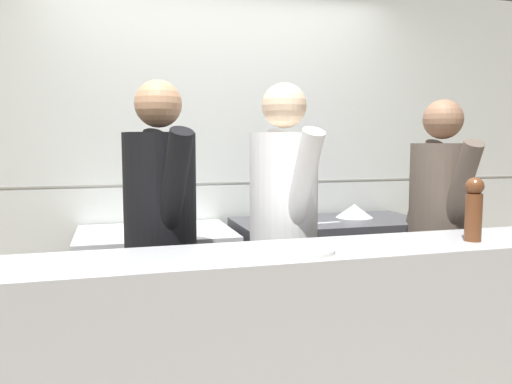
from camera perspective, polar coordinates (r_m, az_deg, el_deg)
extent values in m
cube|color=silver|center=(3.61, -4.12, 3.45)|extent=(8.00, 0.06, 2.60)
cube|color=gray|center=(3.58, -3.99, 1.04)|extent=(8.00, 0.00, 0.01)
cube|color=#232326|center=(3.29, -11.27, -12.36)|extent=(0.93, 0.70, 0.85)
cube|color=#B7BABF|center=(3.19, -11.43, -4.72)|extent=(0.95, 0.71, 0.04)
cube|color=#B7BABF|center=(2.96, -10.74, -13.14)|extent=(0.84, 0.03, 0.10)
cube|color=#38383D|center=(3.58, 8.38, -10.38)|extent=(1.31, 0.65, 0.91)
cube|color=black|center=(3.45, 10.48, -18.13)|extent=(1.28, 0.04, 0.10)
cube|color=#B7BABF|center=(2.33, 9.67, -18.22)|extent=(2.75, 0.45, 0.99)
cylinder|color=#B7BABF|center=(3.16, -10.85, -2.59)|extent=(0.30, 0.30, 0.20)
cylinder|color=#B7BABF|center=(3.15, -10.88, -0.90)|extent=(0.31, 0.31, 0.01)
cone|color=#B7BABF|center=(3.63, 11.18, -2.11)|extent=(0.26, 0.26, 0.09)
cube|color=#B7BABF|center=(3.31, 7.49, -3.57)|extent=(0.29, 0.07, 0.01)
cube|color=black|center=(3.21, 4.49, -3.69)|extent=(0.11, 0.04, 0.02)
cylinder|color=white|center=(2.05, 5.17, -6.61)|extent=(0.28, 0.28, 0.02)
cylinder|color=brown|center=(2.45, 23.59, -2.68)|extent=(0.07, 0.07, 0.22)
sphere|color=brown|center=(2.43, 23.72, 0.60)|extent=(0.08, 0.08, 0.08)
cube|color=black|center=(2.69, -10.59, -16.97)|extent=(0.34, 0.25, 0.81)
cylinder|color=black|center=(2.50, -10.90, -1.04)|extent=(0.42, 0.42, 0.67)
sphere|color=tan|center=(2.49, -11.11, 9.87)|extent=(0.23, 0.23, 0.23)
cylinder|color=black|center=(2.69, -12.26, 1.10)|extent=(0.17, 0.35, 0.56)
cylinder|color=black|center=(2.30, -9.38, 0.38)|extent=(0.17, 0.35, 0.56)
cube|color=black|center=(2.78, 3.10, -16.11)|extent=(0.32, 0.22, 0.82)
cylinder|color=white|center=(2.60, 3.19, -0.67)|extent=(0.38, 0.38, 0.67)
sphere|color=beige|center=(2.59, 3.25, 9.84)|extent=(0.23, 0.23, 0.23)
cylinder|color=white|center=(2.78, 1.42, 1.39)|extent=(0.14, 0.35, 0.56)
cylinder|color=white|center=(2.40, 5.25, 0.70)|extent=(0.14, 0.35, 0.56)
cube|color=black|center=(3.18, 19.84, -13.85)|extent=(0.31, 0.23, 0.79)
cylinder|color=brown|center=(3.02, 20.29, -0.91)|extent=(0.39, 0.39, 0.65)
sphere|color=#8C664C|center=(3.01, 20.59, 7.78)|extent=(0.22, 0.22, 0.22)
cylinder|color=brown|center=(3.20, 18.64, 0.85)|extent=(0.15, 0.34, 0.54)
cylinder|color=brown|center=(2.84, 22.26, 0.16)|extent=(0.15, 0.34, 0.54)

